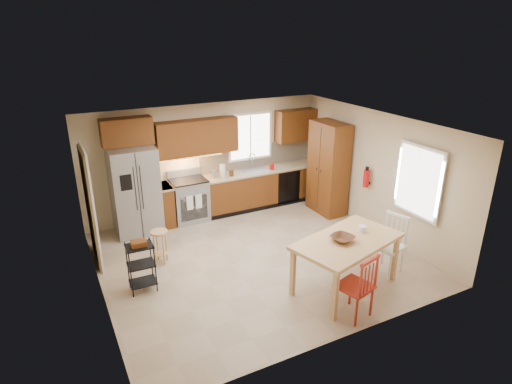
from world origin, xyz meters
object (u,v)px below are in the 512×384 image
object	(u,v)px
pantry	(328,168)
chair_red	(355,285)
dining_table	(346,264)
fire_extinguisher	(366,179)
chair_white	(388,245)
utility_cart	(141,267)
soap_bottle	(272,166)
range_stove	(189,200)
bar_stool	(160,247)
table_bowl	(342,241)
table_jar	(362,230)
refrigerator	(135,191)

from	to	relation	value
pantry	chair_red	xyz separation A→B (m)	(-1.92, -3.36, -0.53)
dining_table	fire_extinguisher	bearing A→B (deg)	28.01
chair_white	utility_cart	distance (m)	4.18
soap_bottle	fire_extinguisher	size ratio (longest dim) A/B	0.53
soap_bottle	fire_extinguisher	bearing A→B (deg)	-59.47
range_stove	dining_table	distance (m)	3.95
bar_stool	soap_bottle	bearing A→B (deg)	23.98
range_stove	pantry	size ratio (longest dim) A/B	0.44
chair_white	bar_stool	size ratio (longest dim) A/B	1.64
table_bowl	bar_stool	size ratio (longest dim) A/B	0.56
table_jar	utility_cart	distance (m)	3.66
chair_white	pantry	bearing A→B (deg)	-28.24
fire_extinguisher	table_bowl	world-z (taller)	fire_extinguisher
refrigerator	chair_red	bearing A→B (deg)	-62.74
range_stove	utility_cart	size ratio (longest dim) A/B	1.08
fire_extinguisher	chair_red	distance (m)	3.19
bar_stool	range_stove	bearing A→B (deg)	53.83
range_stove	fire_extinguisher	size ratio (longest dim) A/B	2.56
refrigerator	pantry	xyz separation A→B (m)	(4.13, -0.93, 0.14)
refrigerator	chair_white	xyz separation A→B (m)	(3.51, -3.58, -0.39)
table_jar	soap_bottle	bearing A→B (deg)	86.14
refrigerator	table_bowl	size ratio (longest dim) A/B	5.07
range_stove	refrigerator	bearing A→B (deg)	-177.01
range_stove	table_bowl	xyz separation A→B (m)	(1.30, -3.69, 0.42)
fire_extinguisher	soap_bottle	bearing A→B (deg)	120.53
dining_table	table_jar	distance (m)	0.62
soap_bottle	table_jar	bearing A→B (deg)	-93.86
range_stove	soap_bottle	distance (m)	2.10
pantry	utility_cart	xyz separation A→B (m)	(-4.56, -1.27, -0.62)
dining_table	table_bowl	xyz separation A→B (m)	(-0.11, 0.00, 0.44)
bar_stool	pantry	bearing A→B (deg)	6.71
pantry	bar_stool	bearing A→B (deg)	-172.37
pantry	table_bowl	bearing A→B (deg)	-121.91
chair_white	table_jar	size ratio (longest dim) A/B	6.06
table_bowl	utility_cart	world-z (taller)	table_bowl
soap_bottle	range_stove	bearing A→B (deg)	177.60
range_stove	dining_table	bearing A→B (deg)	-69.15
dining_table	chair_white	size ratio (longest dim) A/B	1.70
bar_stool	utility_cart	xyz separation A→B (m)	(-0.50, -0.72, 0.11)
pantry	chair_white	size ratio (longest dim) A/B	2.02
range_stove	table_bowl	size ratio (longest dim) A/B	2.56
range_stove	chair_white	xyz separation A→B (m)	(2.36, -3.64, 0.06)
table_bowl	utility_cart	size ratio (longest dim) A/B	0.42
table_jar	utility_cart	size ratio (longest dim) A/B	0.20
fire_extinguisher	range_stove	bearing A→B (deg)	147.38
chair_white	utility_cart	size ratio (longest dim) A/B	1.22
table_jar	refrigerator	bearing A→B (deg)	129.91
pantry	bar_stool	distance (m)	4.16
pantry	refrigerator	bearing A→B (deg)	167.38
range_stove	utility_cart	xyz separation A→B (m)	(-1.58, -2.25, -0.03)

